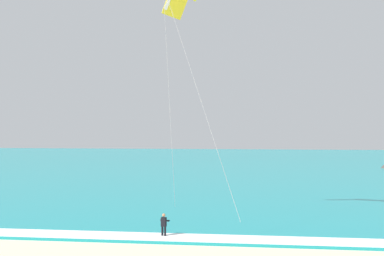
# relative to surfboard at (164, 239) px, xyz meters

# --- Properties ---
(sea) EXTENTS (200.00, 120.00, 0.20)m
(sea) POSITION_rel_surfboard_xyz_m (-1.50, 58.75, 0.07)
(sea) COLOR teal
(sea) RESTS_ON ground
(surf_foam) EXTENTS (200.00, 1.96, 0.04)m
(surf_foam) POSITION_rel_surfboard_xyz_m (-1.50, -0.25, 0.19)
(surf_foam) COLOR white
(surf_foam) RESTS_ON sea
(surfboard) EXTENTS (0.81, 1.47, 0.09)m
(surfboard) POSITION_rel_surfboard_xyz_m (0.00, 0.00, 0.00)
(surfboard) COLOR #E04C38
(surfboard) RESTS_ON ground
(kitesurfer) EXTENTS (0.62, 0.61, 1.69)m
(kitesurfer) POSITION_rel_surfboard_xyz_m (0.00, 0.02, 0.91)
(kitesurfer) COLOR black
(kitesurfer) RESTS_ON ground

